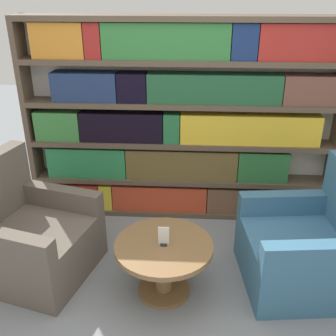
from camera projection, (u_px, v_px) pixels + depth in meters
ground_plane at (174, 315)px, 2.88m from camera, size 14.00×14.00×0.00m
bookshelf at (179, 123)px, 3.80m from camera, size 3.01×0.30×1.96m
armchair_left at (30, 238)px, 3.21m from camera, size 1.04×1.02×0.98m
armchair_right at (307, 248)px, 3.08m from camera, size 0.94×0.91×0.98m
coffee_table at (164, 258)px, 2.97m from camera, size 0.74×0.74×0.45m
table_sign at (164, 237)px, 2.88m from camera, size 0.08×0.06×0.15m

